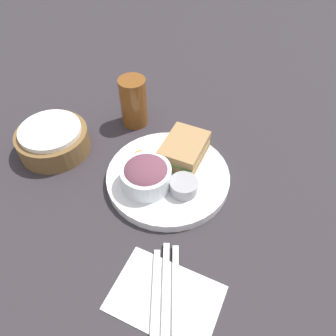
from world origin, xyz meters
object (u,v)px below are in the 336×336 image
salad_bowl (146,175)px  spoon (155,296)px  bread_basket (53,140)px  fork (176,297)px  plate (168,177)px  dressing_cup (184,186)px  drink_glass (134,102)px  knife (165,297)px  sandwich (184,149)px

salad_bowl → spoon: bearing=-149.3°
bread_basket → spoon: bread_basket is taller
fork → plate: bearing=-176.3°
plate → dressing_cup: size_ratio=4.59×
bread_basket → drink_glass: bearing=-36.2°
drink_glass → bread_basket: (-0.18, 0.13, -0.03)m
plate → knife: 0.28m
salad_bowl → drink_glass: 0.24m
bread_basket → spoon: 0.46m
dressing_cup → sandwich: bearing=22.7°
drink_glass → salad_bowl: bearing=-145.0°
fork → dressing_cup: bearing=175.7°
plate → bread_basket: 0.31m
fork → knife: bearing=-90.0°
sandwich → fork: sandwich is taller
sandwich → spoon: 0.34m
sandwich → knife: size_ratio=0.57×
salad_bowl → spoon: (-0.21, -0.13, -0.05)m
plate → drink_glass: 0.24m
dressing_cup → fork: bearing=-160.4°
bread_basket → knife: bread_basket is taller
drink_glass → knife: drink_glass is taller
drink_glass → fork: bearing=-143.0°
drink_glass → knife: size_ratio=0.64×
knife → drink_glass: bearing=-169.0°
dressing_cup → salad_bowl: bearing=101.5°
knife → spoon: size_ratio=1.17×
spoon → fork: bearing=90.0°
salad_bowl → dressing_cup: size_ratio=1.80×
fork → sandwich: bearing=176.7°
sandwich → dressing_cup: 0.10m
plate → fork: bearing=-152.3°
sandwich → drink_glass: (0.09, 0.18, 0.02)m
drink_glass → fork: 0.50m
sandwich → salad_bowl: size_ratio=1.07×
plate → spoon: bearing=-159.8°
plate → sandwich: bearing=-9.8°
bread_basket → fork: bread_basket is taller
sandwich → knife: (-0.32, -0.10, -0.04)m
bread_basket → spoon: bearing=-120.2°
plate → dressing_cup: (-0.03, -0.05, 0.03)m
plate → bread_basket: size_ratio=1.62×
dressing_cup → knife: dressing_cup is taller
plate → spoon: plate is taller
plate → salad_bowl: salad_bowl is taller
plate → fork: plate is taller
salad_bowl → bread_basket: bearing=85.9°
sandwich → salad_bowl: bearing=159.4°
fork → spoon: size_ratio=1.11×
plate → bread_basket: (-0.03, 0.30, 0.02)m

